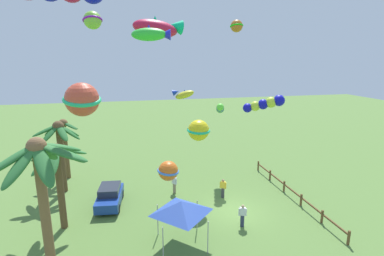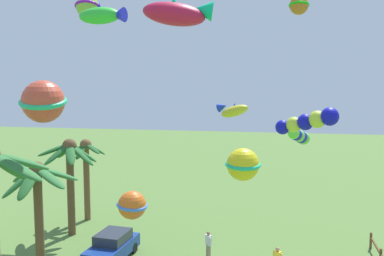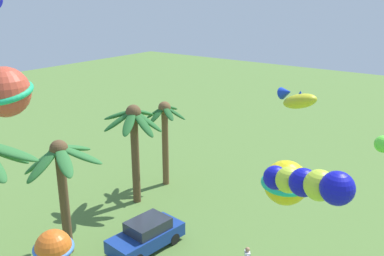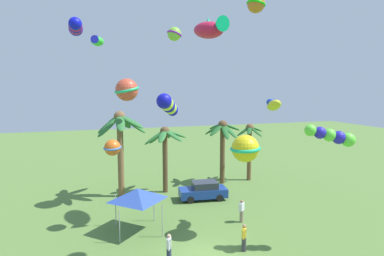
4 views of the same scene
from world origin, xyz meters
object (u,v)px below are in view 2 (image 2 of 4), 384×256
object	(u,v)px
kite_ball_0	(299,5)
kite_tube_4	(299,136)
kite_fish_1	(102,15)
kite_ball_7	(243,164)
spectator_1	(208,245)
kite_ball_3	(87,6)
kite_fish_10	(233,110)
palm_tree_0	(38,190)
kite_tube_9	(308,121)
palm_tree_1	(86,162)
kite_ball_8	(132,205)
kite_ball_5	(43,102)
kite_fish_6	(178,13)
parked_car_0	(112,246)
palm_tree_2	(70,163)

from	to	relation	value
kite_ball_0	kite_tube_4	world-z (taller)	kite_ball_0
kite_fish_1	kite_ball_7	size ratio (longest dim) A/B	0.77
spectator_1	kite_ball_3	bearing A→B (deg)	121.75
kite_fish_1	kite_fish_10	xyz separation A→B (m)	(10.69, -3.54, -4.01)
kite_ball_3	kite_tube_4	distance (m)	13.75
palm_tree_0	kite_tube_9	size ratio (longest dim) A/B	2.54
palm_tree_1	kite_ball_8	xyz separation A→B (m)	(-13.86, -7.61, 1.30)
kite_ball_5	kite_fish_6	xyz separation A→B (m)	(4.98, -4.57, 4.01)
kite_fish_1	kite_ball_8	bearing A→B (deg)	-46.01
parked_car_0	kite_ball_5	bearing A→B (deg)	174.23
kite_fish_1	kite_ball_3	bearing A→B (deg)	26.60
parked_car_0	kite_fish_6	xyz separation A→B (m)	(-1.04, -3.96, 12.34)
kite_tube_4	parked_car_0	bearing A→B (deg)	111.05
kite_fish_6	spectator_1	bearing A→B (deg)	-32.75
parked_car_0	kite_tube_4	distance (m)	12.29
spectator_1	palm_tree_2	bearing A→B (deg)	75.03
palm_tree_2	kite_tube_4	xyz separation A→B (m)	(0.54, -14.00, 1.96)
palm_tree_0	palm_tree_2	distance (m)	5.99
palm_tree_0	kite_ball_7	distance (m)	10.39
palm_tree_0	kite_fish_6	distance (m)	11.13
kite_tube_4	kite_fish_10	world-z (taller)	kite_fish_10
palm_tree_0	spectator_1	distance (m)	9.53
palm_tree_0	kite_tube_9	bearing A→B (deg)	-102.46
spectator_1	kite_ball_8	size ratio (longest dim) A/B	1.00
palm_tree_2	kite_fish_10	size ratio (longest dim) A/B	3.01
kite_fish_6	kite_tube_9	distance (m)	8.72
palm_tree_2	kite_fish_6	size ratio (longest dim) A/B	1.69
palm_tree_2	kite_ball_8	bearing A→B (deg)	-145.62
kite_ball_3	kite_ball_5	size ratio (longest dim) A/B	0.58
palm_tree_0	kite_ball_8	bearing A→B (deg)	-127.69
palm_tree_0	spectator_1	bearing A→B (deg)	-66.86
parked_car_0	kite_ball_7	xyz separation A→B (m)	(0.13, -7.09, 4.79)
kite_ball_0	kite_ball_5	size ratio (longest dim) A/B	0.43
kite_tube_4	kite_ball_5	size ratio (longest dim) A/B	1.14
parked_car_0	kite_ball_7	world-z (taller)	kite_ball_7
palm_tree_2	kite_tube_4	bearing A→B (deg)	-87.81
palm_tree_0	kite_fish_1	size ratio (longest dim) A/B	3.22
spectator_1	kite_ball_7	bearing A→B (deg)	-112.54
kite_fish_1	kite_ball_8	xyz separation A→B (m)	(0.70, -0.73, -6.75)
palm_tree_1	kite_ball_8	bearing A→B (deg)	-151.23
spectator_1	kite_ball_5	bearing A→B (deg)	139.97
palm_tree_0	kite_ball_0	distance (m)	15.49
kite_ball_0	kite_tube_9	xyz separation A→B (m)	(-4.62, -0.24, -4.97)
kite_ball_3	parked_car_0	bearing A→B (deg)	-2.71
palm_tree_1	kite_ball_7	world-z (taller)	kite_ball_7
palm_tree_2	kite_ball_0	size ratio (longest dim) A/B	5.98
palm_tree_0	kite_ball_0	size ratio (longest dim) A/B	5.71
kite_ball_3	kite_ball_5	bearing A→B (deg)	172.25
kite_ball_0	kite_fish_6	bearing A→B (deg)	92.89
palm_tree_0	kite_ball_3	size ratio (longest dim) A/B	4.26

